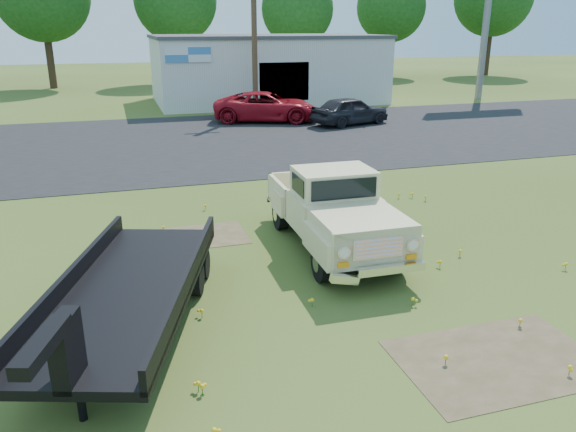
% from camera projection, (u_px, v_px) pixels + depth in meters
% --- Properties ---
extents(ground, '(140.00, 140.00, 0.00)m').
position_uv_depth(ground, '(332.00, 288.00, 10.70)').
color(ground, '#364B18').
rests_on(ground, ground).
extents(asphalt_lot, '(90.00, 14.00, 0.02)m').
position_uv_depth(asphalt_lot, '(205.00, 141.00, 24.26)').
color(asphalt_lot, black).
rests_on(asphalt_lot, ground).
extents(dirt_patch_a, '(3.00, 2.00, 0.01)m').
position_uv_depth(dirt_patch_a, '(498.00, 360.00, 8.41)').
color(dirt_patch_a, '#4E4129').
rests_on(dirt_patch_a, ground).
extents(dirt_patch_b, '(2.20, 1.60, 0.01)m').
position_uv_depth(dirt_patch_b, '(199.00, 237.00, 13.31)').
color(dirt_patch_b, '#4E4129').
rests_on(dirt_patch_b, ground).
extents(commercial_building, '(14.20, 8.20, 4.15)m').
position_uv_depth(commercial_building, '(266.00, 68.00, 36.10)').
color(commercial_building, beige).
rests_on(commercial_building, ground).
extents(utility_pole_mid, '(1.60, 0.30, 9.00)m').
position_uv_depth(utility_pole_mid, '(254.00, 28.00, 30.22)').
color(utility_pole_mid, '#462E20').
rests_on(utility_pole_mid, ground).
extents(treeline_d, '(6.72, 6.72, 10.00)m').
position_uv_depth(treeline_d, '(175.00, 0.00, 45.73)').
color(treeline_d, '#362418').
rests_on(treeline_d, ground).
extents(treeline_e, '(6.08, 6.08, 9.04)m').
position_uv_depth(treeline_e, '(298.00, 9.00, 47.37)').
color(treeline_e, '#362418').
rests_on(treeline_e, ground).
extents(treeline_f, '(6.40, 6.40, 9.52)m').
position_uv_depth(treeline_f, '(391.00, 7.00, 52.32)').
color(treeline_f, '#362418').
rests_on(treeline_f, ground).
extents(vintage_pickup_truck, '(2.08, 5.11, 1.84)m').
position_uv_depth(vintage_pickup_truck, '(333.00, 209.00, 12.33)').
color(vintage_pickup_truck, '#C3BC83').
rests_on(vintage_pickup_truck, ground).
extents(flatbed_trailer, '(3.75, 6.29, 1.63)m').
position_uv_depth(flatbed_trailer, '(128.00, 284.00, 9.03)').
color(flatbed_trailer, black).
rests_on(flatbed_trailer, ground).
extents(red_pickup, '(5.88, 4.01, 1.49)m').
position_uv_depth(red_pickup, '(267.00, 107.00, 28.84)').
color(red_pickup, maroon).
rests_on(red_pickup, ground).
extents(dark_sedan, '(4.36, 2.69, 1.38)m').
position_uv_depth(dark_sedan, '(350.00, 111.00, 27.91)').
color(dark_sedan, black).
rests_on(dark_sedan, ground).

